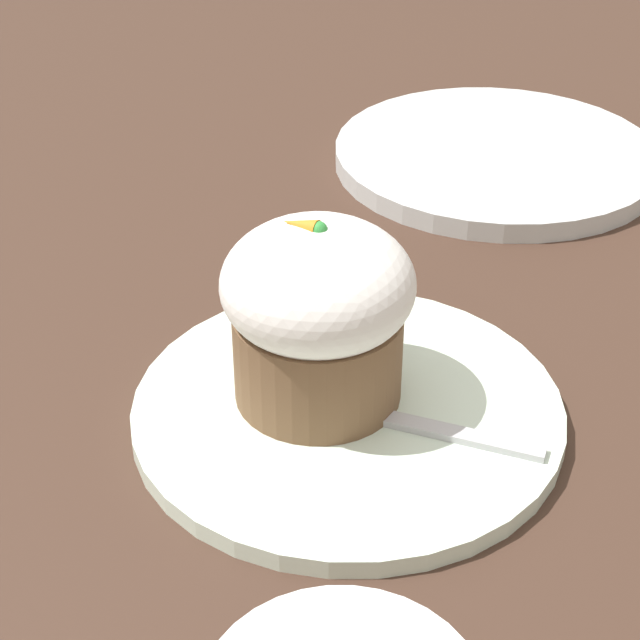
% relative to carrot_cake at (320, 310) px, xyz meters
% --- Properties ---
extents(ground_plane, '(4.00, 4.00, 0.00)m').
position_rel_carrot_cake_xyz_m(ground_plane, '(-0.02, 0.00, -0.06)').
color(ground_plane, '#3D281E').
extents(dessert_plate, '(0.23, 0.23, 0.01)m').
position_rel_carrot_cake_xyz_m(dessert_plate, '(-0.02, 0.00, -0.06)').
color(dessert_plate, silver).
rests_on(dessert_plate, ground_plane).
extents(carrot_cake, '(0.10, 0.10, 0.10)m').
position_rel_carrot_cake_xyz_m(carrot_cake, '(0.00, 0.00, 0.00)').
color(carrot_cake, brown).
rests_on(carrot_cake, dessert_plate).
extents(spoon, '(0.13, 0.04, 0.01)m').
position_rel_carrot_cake_xyz_m(spoon, '(-0.04, 0.01, -0.05)').
color(spoon, '#B7B7BC').
rests_on(spoon, dessert_plate).
extents(side_plate, '(0.25, 0.25, 0.02)m').
position_rel_carrot_cake_xyz_m(side_plate, '(0.02, -0.33, -0.05)').
color(side_plate, silver).
rests_on(side_plate, ground_plane).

